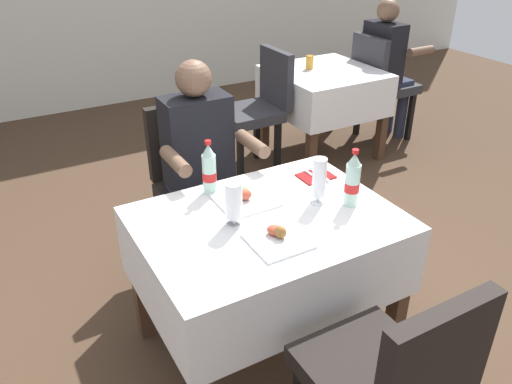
{
  "coord_description": "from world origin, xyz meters",
  "views": [
    {
      "loc": [
        -1.11,
        -1.66,
        1.93
      ],
      "look_at": [
        -0.13,
        0.08,
        0.82
      ],
      "focal_mm": 36.16,
      "sensor_mm": 36.0,
      "label": 1
    }
  ],
  "objects_px": {
    "napkin_cutlery_set": "(316,176)",
    "plate_far_diner": "(243,197)",
    "beer_glass_middle": "(234,203)",
    "background_chair_left": "(259,104)",
    "background_patron": "(387,63)",
    "seated_diner_far": "(203,163)",
    "cola_bottle_primary": "(209,170)",
    "main_dining_table": "(267,250)",
    "cola_bottle_secondary": "(352,181)",
    "background_chair_right": "(380,81)",
    "background_table_tumbler": "(310,62)",
    "chair_near_camera_side": "(389,376)",
    "background_dining_table": "(323,92)",
    "chair_far_diner_seat": "(195,180)",
    "plate_near_camera": "(278,238)",
    "beer_glass_left": "(319,181)"
  },
  "relations": [
    {
      "from": "napkin_cutlery_set",
      "to": "plate_far_diner",
      "type": "bearing_deg",
      "value": -175.5
    },
    {
      "from": "beer_glass_middle",
      "to": "background_chair_left",
      "type": "distance_m",
      "value": 2.08
    },
    {
      "from": "background_chair_left",
      "to": "background_patron",
      "type": "distance_m",
      "value": 1.32
    },
    {
      "from": "beer_glass_middle",
      "to": "seated_diner_far",
      "type": "bearing_deg",
      "value": 77.14
    },
    {
      "from": "cola_bottle_primary",
      "to": "background_patron",
      "type": "distance_m",
      "value": 2.79
    },
    {
      "from": "main_dining_table",
      "to": "cola_bottle_secondary",
      "type": "xyz_separation_m",
      "value": [
        0.39,
        -0.09,
        0.29
      ]
    },
    {
      "from": "plate_far_diner",
      "to": "background_chair_right",
      "type": "bearing_deg",
      "value": 35.08
    },
    {
      "from": "cola_bottle_primary",
      "to": "background_table_tumbler",
      "type": "height_order",
      "value": "cola_bottle_primary"
    },
    {
      "from": "background_table_tumbler",
      "to": "background_chair_left",
      "type": "bearing_deg",
      "value": -169.55
    },
    {
      "from": "chair_near_camera_side",
      "to": "cola_bottle_primary",
      "type": "height_order",
      "value": "cola_bottle_primary"
    },
    {
      "from": "cola_bottle_secondary",
      "to": "background_table_tumbler",
      "type": "height_order",
      "value": "cola_bottle_secondary"
    },
    {
      "from": "beer_glass_middle",
      "to": "plate_far_diner",
      "type": "bearing_deg",
      "value": 51.21
    },
    {
      "from": "main_dining_table",
      "to": "background_patron",
      "type": "relative_size",
      "value": 0.89
    },
    {
      "from": "seated_diner_far",
      "to": "cola_bottle_secondary",
      "type": "distance_m",
      "value": 0.89
    },
    {
      "from": "main_dining_table",
      "to": "seated_diner_far",
      "type": "distance_m",
      "value": 0.72
    },
    {
      "from": "cola_bottle_primary",
      "to": "background_dining_table",
      "type": "xyz_separation_m",
      "value": [
        1.71,
        1.43,
        -0.31
      ]
    },
    {
      "from": "beer_glass_middle",
      "to": "background_chair_left",
      "type": "relative_size",
      "value": 0.2
    },
    {
      "from": "napkin_cutlery_set",
      "to": "chair_far_diner_seat",
      "type": "bearing_deg",
      "value": 124.55
    },
    {
      "from": "cola_bottle_secondary",
      "to": "chair_near_camera_side",
      "type": "bearing_deg",
      "value": -118.24
    },
    {
      "from": "plate_far_diner",
      "to": "background_table_tumbler",
      "type": "relative_size",
      "value": 2.35
    },
    {
      "from": "main_dining_table",
      "to": "background_chair_left",
      "type": "xyz_separation_m",
      "value": [
        0.96,
        1.76,
        -0.01
      ]
    },
    {
      "from": "main_dining_table",
      "to": "background_patron",
      "type": "distance_m",
      "value": 2.88
    },
    {
      "from": "chair_near_camera_side",
      "to": "plate_near_camera",
      "type": "distance_m",
      "value": 0.67
    },
    {
      "from": "chair_far_diner_seat",
      "to": "napkin_cutlery_set",
      "type": "relative_size",
      "value": 5.1
    },
    {
      "from": "main_dining_table",
      "to": "plate_near_camera",
      "type": "distance_m",
      "value": 0.26
    },
    {
      "from": "napkin_cutlery_set",
      "to": "background_chair_left",
      "type": "bearing_deg",
      "value": 70.33
    },
    {
      "from": "chair_far_diner_seat",
      "to": "beer_glass_left",
      "type": "height_order",
      "value": "chair_far_diner_seat"
    },
    {
      "from": "main_dining_table",
      "to": "plate_near_camera",
      "type": "relative_size",
      "value": 4.85
    },
    {
      "from": "beer_glass_middle",
      "to": "background_table_tumbler",
      "type": "relative_size",
      "value": 1.81
    },
    {
      "from": "plate_near_camera",
      "to": "background_chair_left",
      "type": "distance_m",
      "value": 2.19
    },
    {
      "from": "plate_near_camera",
      "to": "background_chair_right",
      "type": "bearing_deg",
      "value": 40.35
    },
    {
      "from": "plate_far_diner",
      "to": "napkin_cutlery_set",
      "type": "xyz_separation_m",
      "value": [
        0.43,
        0.03,
        -0.02
      ]
    },
    {
      "from": "cola_bottle_primary",
      "to": "beer_glass_left",
      "type": "bearing_deg",
      "value": -40.0
    },
    {
      "from": "plate_near_camera",
      "to": "napkin_cutlery_set",
      "type": "distance_m",
      "value": 0.6
    },
    {
      "from": "napkin_cutlery_set",
      "to": "main_dining_table",
      "type": "bearing_deg",
      "value": -152.35
    },
    {
      "from": "main_dining_table",
      "to": "background_dining_table",
      "type": "distance_m",
      "value": 2.38
    },
    {
      "from": "main_dining_table",
      "to": "cola_bottle_primary",
      "type": "height_order",
      "value": "cola_bottle_primary"
    },
    {
      "from": "chair_near_camera_side",
      "to": "beer_glass_middle",
      "type": "distance_m",
      "value": 0.9
    },
    {
      "from": "plate_near_camera",
      "to": "cola_bottle_secondary",
      "type": "height_order",
      "value": "cola_bottle_secondary"
    },
    {
      "from": "plate_far_diner",
      "to": "beer_glass_left",
      "type": "relative_size",
      "value": 1.17
    },
    {
      "from": "plate_near_camera",
      "to": "plate_far_diner",
      "type": "bearing_deg",
      "value": 85.52
    },
    {
      "from": "main_dining_table",
      "to": "beer_glass_middle",
      "type": "distance_m",
      "value": 0.31
    },
    {
      "from": "chair_far_diner_seat",
      "to": "plate_near_camera",
      "type": "xyz_separation_m",
      "value": [
        -0.05,
        -0.98,
        0.2
      ]
    },
    {
      "from": "seated_diner_far",
      "to": "plate_far_diner",
      "type": "height_order",
      "value": "seated_diner_far"
    },
    {
      "from": "background_patron",
      "to": "background_table_tumbler",
      "type": "bearing_deg",
      "value": 172.55
    },
    {
      "from": "main_dining_table",
      "to": "background_dining_table",
      "type": "bearing_deg",
      "value": 47.84
    },
    {
      "from": "chair_near_camera_side",
      "to": "napkin_cutlery_set",
      "type": "xyz_separation_m",
      "value": [
        0.41,
        1.03,
        0.19
      ]
    },
    {
      "from": "plate_near_camera",
      "to": "plate_far_diner",
      "type": "relative_size",
      "value": 0.9
    },
    {
      "from": "napkin_cutlery_set",
      "to": "background_table_tumbler",
      "type": "bearing_deg",
      "value": 56.32
    },
    {
      "from": "background_dining_table",
      "to": "background_patron",
      "type": "bearing_deg",
      "value": 0.0
    }
  ]
}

